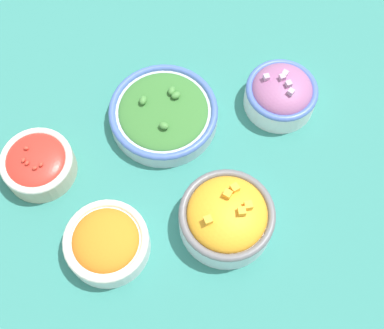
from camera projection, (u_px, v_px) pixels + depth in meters
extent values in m
plane|color=#337F75|center=(192.00, 172.00, 0.89)|extent=(3.00, 3.00, 0.00)
cylinder|color=white|center=(107.00, 244.00, 0.82)|extent=(0.13, 0.13, 0.04)
torus|color=silver|center=(106.00, 240.00, 0.81)|extent=(0.13, 0.13, 0.01)
ellipsoid|color=orange|center=(106.00, 240.00, 0.81)|extent=(0.10, 0.10, 0.04)
cylinder|color=silver|center=(226.00, 219.00, 0.83)|extent=(0.15, 0.15, 0.05)
torus|color=slate|center=(227.00, 214.00, 0.81)|extent=(0.15, 0.15, 0.01)
ellipsoid|color=orange|center=(227.00, 214.00, 0.81)|extent=(0.12, 0.12, 0.06)
cube|color=#F4A828|center=(235.00, 188.00, 0.80)|extent=(0.01, 0.01, 0.01)
cube|color=#F4A828|center=(248.00, 205.00, 0.79)|extent=(0.02, 0.02, 0.01)
cube|color=#F4A828|center=(228.00, 194.00, 0.79)|extent=(0.02, 0.02, 0.01)
cube|color=#F4A828|center=(208.00, 220.00, 0.78)|extent=(0.01, 0.01, 0.01)
cube|color=#F4A828|center=(243.00, 211.00, 0.78)|extent=(0.02, 0.02, 0.01)
cylinder|color=beige|center=(39.00, 165.00, 0.88)|extent=(0.12, 0.12, 0.04)
torus|color=silver|center=(36.00, 160.00, 0.86)|extent=(0.12, 0.12, 0.01)
ellipsoid|color=red|center=(36.00, 160.00, 0.86)|extent=(0.10, 0.10, 0.03)
ellipsoid|color=red|center=(35.00, 168.00, 0.84)|extent=(0.01, 0.01, 0.01)
ellipsoid|color=red|center=(23.00, 160.00, 0.84)|extent=(0.01, 0.01, 0.01)
ellipsoid|color=red|center=(41.00, 164.00, 0.84)|extent=(0.01, 0.01, 0.01)
ellipsoid|color=red|center=(26.00, 148.00, 0.85)|extent=(0.01, 0.01, 0.01)
ellipsoid|color=red|center=(27.00, 163.00, 0.84)|extent=(0.01, 0.01, 0.01)
cylinder|color=#B2C1CC|center=(164.00, 115.00, 0.92)|extent=(0.19, 0.19, 0.03)
torus|color=#4766B7|center=(163.00, 111.00, 0.91)|extent=(0.19, 0.19, 0.01)
ellipsoid|color=#387533|center=(163.00, 111.00, 0.91)|extent=(0.15, 0.15, 0.02)
ellipsoid|color=#47893D|center=(176.00, 95.00, 0.90)|extent=(0.02, 0.01, 0.01)
ellipsoid|color=#47893D|center=(164.00, 125.00, 0.88)|extent=(0.02, 0.02, 0.01)
ellipsoid|color=#47893D|center=(172.00, 91.00, 0.90)|extent=(0.02, 0.02, 0.01)
ellipsoid|color=#47893D|center=(142.00, 101.00, 0.90)|extent=(0.02, 0.02, 0.01)
cylinder|color=white|center=(280.00, 97.00, 0.93)|extent=(0.12, 0.12, 0.04)
torus|color=#4766B7|center=(282.00, 90.00, 0.91)|extent=(0.12, 0.12, 0.01)
ellipsoid|color=#9E5B8E|center=(282.00, 90.00, 0.91)|extent=(0.10, 0.10, 0.05)
cube|color=#C699C1|center=(282.00, 77.00, 0.88)|extent=(0.01, 0.01, 0.01)
cube|color=#C699C1|center=(289.00, 84.00, 0.88)|extent=(0.01, 0.01, 0.01)
cube|color=#C699C1|center=(291.00, 92.00, 0.88)|extent=(0.01, 0.01, 0.01)
cube|color=#C699C1|center=(266.00, 77.00, 0.89)|extent=(0.01, 0.01, 0.01)
cube|color=#C699C1|center=(285.00, 73.00, 0.89)|extent=(0.01, 0.01, 0.01)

